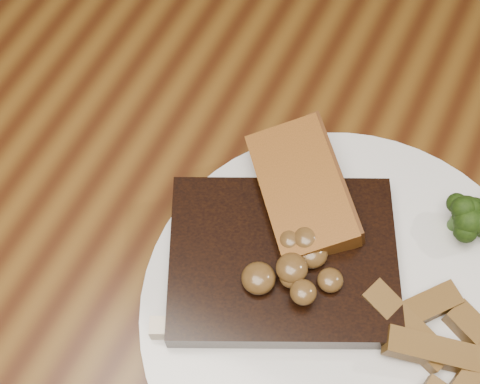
% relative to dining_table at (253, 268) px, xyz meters
% --- Properties ---
extents(dining_table, '(1.60, 0.90, 0.75)m').
position_rel_dining_table_xyz_m(dining_table, '(0.00, 0.00, 0.00)').
color(dining_table, '#4F310F').
rests_on(dining_table, ground).
extents(plate, '(0.33, 0.33, 0.01)m').
position_rel_dining_table_xyz_m(plate, '(0.09, -0.03, 0.10)').
color(plate, silver).
rests_on(plate, dining_table).
extents(steak, '(0.21, 0.19, 0.03)m').
position_rel_dining_table_xyz_m(steak, '(0.03, -0.02, 0.12)').
color(steak, black).
rests_on(steak, plate).
extents(steak_bone, '(0.13, 0.08, 0.02)m').
position_rel_dining_table_xyz_m(steak_bone, '(0.03, -0.08, 0.11)').
color(steak_bone, beige).
rests_on(steak_bone, plate).
extents(mushroom_pile, '(0.07, 0.07, 0.03)m').
position_rel_dining_table_xyz_m(mushroom_pile, '(0.05, -0.03, 0.14)').
color(mushroom_pile, '#513719').
rests_on(mushroom_pile, steak).
extents(garlic_bread, '(0.12, 0.12, 0.02)m').
position_rel_dining_table_xyz_m(garlic_bread, '(0.03, 0.03, 0.12)').
color(garlic_bread, brown).
rests_on(garlic_bread, plate).
extents(potato_wedges, '(0.10, 0.10, 0.02)m').
position_rel_dining_table_xyz_m(potato_wedges, '(0.17, -0.05, 0.12)').
color(potato_wedges, brown).
rests_on(potato_wedges, plate).
extents(broccoli_cluster, '(0.06, 0.06, 0.04)m').
position_rel_dining_table_xyz_m(broccoli_cluster, '(0.15, 0.06, 0.12)').
color(broccoli_cluster, '#20370C').
rests_on(broccoli_cluster, plate).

